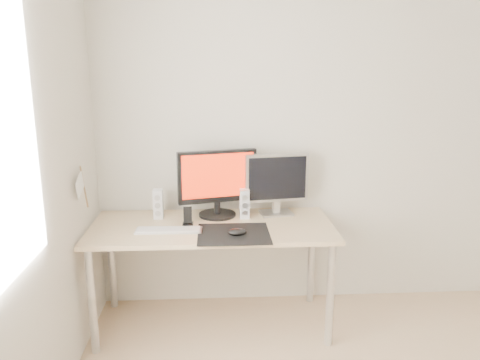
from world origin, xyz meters
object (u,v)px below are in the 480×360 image
speaker_left (158,204)px  speaker_right (244,204)px  desk (212,236)px  keyboard (169,230)px  main_monitor (217,181)px  second_monitor (277,181)px  phone_dock (188,219)px  mouse (237,232)px

speaker_left → speaker_right: same height
desk → keyboard: (-0.28, -0.11, 0.09)m
main_monitor → second_monitor: size_ratio=1.21×
desk → keyboard: size_ratio=3.78×
speaker_right → phone_dock: speaker_right is taller
desk → main_monitor: main_monitor is taller
speaker_left → keyboard: 0.30m
mouse → phone_dock: size_ratio=0.94×
second_monitor → phone_dock: (-0.61, -0.20, -0.20)m
main_monitor → speaker_right: 0.24m
keyboard → second_monitor: bearing=23.2°
speaker_left → speaker_right: bearing=-2.4°
keyboard → phone_dock: size_ratio=3.37×
desk → speaker_left: speaker_left is taller
desk → main_monitor: bearing=77.3°
second_monitor → phone_dock: bearing=-161.9°
speaker_right → keyboard: 0.56m
second_monitor → speaker_right: second_monitor is taller
mouse → main_monitor: (-0.11, 0.40, 0.23)m
second_monitor → phone_dock: size_ratio=3.59×
main_monitor → mouse: bearing=-73.9°
second_monitor → speaker_left: (-0.82, -0.04, -0.14)m
mouse → speaker_right: size_ratio=0.58×
speaker_left → keyboard: speaker_left is taller
desk → speaker_right: bearing=31.1°
mouse → second_monitor: 0.56m
mouse → phone_dock: bearing=145.3°
second_monitor → keyboard: (-0.73, -0.31, -0.23)m
desk → speaker_right: speaker_right is taller
desk → mouse: bearing=-53.9°
speaker_left → phone_dock: 0.27m
main_monitor → speaker_left: 0.44m
phone_dock → main_monitor: bearing=41.9°
speaker_right → main_monitor: bearing=165.5°
second_monitor → desk: bearing=-155.7°
main_monitor → speaker_right: (0.18, -0.05, -0.15)m
second_monitor → phone_dock: 0.68m
second_monitor → speaker_left: 0.84m
mouse → speaker_right: (0.07, 0.35, 0.08)m
second_monitor → keyboard: second_monitor is taller
speaker_left → keyboard: bearing=-71.1°
keyboard → speaker_right: bearing=25.9°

